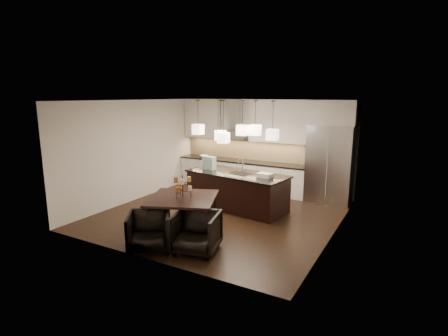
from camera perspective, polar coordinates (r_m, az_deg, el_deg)
The scene contains 37 objects.
floor at distance 8.80m, azimuth -0.64°, elevation -7.65°, with size 5.50×5.50×0.02m, color black.
ceiling at distance 8.30m, azimuth -0.69°, elevation 11.04°, with size 5.50×5.50×0.02m, color white.
wall_back at distance 10.89m, azimuth 6.59°, elevation 3.69°, with size 5.50×0.02×2.80m, color silver.
wall_front at distance 6.25m, azimuth -13.36°, elevation -2.60°, with size 5.50×0.02×2.80m, color silver.
wall_left at distance 10.08m, azimuth -14.42°, elevation 2.75°, with size 0.02×5.50×2.80m, color silver.
wall_right at distance 7.48m, azimuth 18.00°, elevation -0.50°, with size 0.02×5.50×2.80m, color silver.
refrigerator at distance 9.96m, azimuth 16.90°, elevation 0.61°, with size 1.20×0.72×2.15m, color #B7B7BA.
fridge_panel at distance 9.80m, azimuth 17.39°, elevation 8.67°, with size 1.26×0.72×0.65m, color silver.
lower_cabinets at distance 11.02m, azimuth 2.81°, elevation -1.22°, with size 4.21×0.62×0.88m, color silver.
countertop at distance 10.93m, azimuth 2.84°, elevation 1.13°, with size 4.21×0.66×0.04m, color black.
backsplash at distance 11.14m, azimuth 3.54°, elevation 3.07°, with size 4.21×0.02×0.63m, color #DAC289.
upper_cab_left at distance 11.61m, azimuth -3.39°, elevation 8.10°, with size 1.25×0.35×1.25m, color silver.
upper_cab_right at distance 10.43m, azimuth 9.11°, elevation 7.55°, with size 1.86×0.35×1.25m, color silver.
hood_canopy at distance 10.99m, azimuth 1.59°, elevation 5.52°, with size 0.90×0.52×0.24m, color #B7B7BA.
hood_chimney at distance 11.03m, azimuth 1.88°, elevation 8.67°, with size 0.30×0.28×0.96m, color #B7B7BA.
fruit_bowl at distance 11.53m, azimuth -3.29°, elevation 1.95°, with size 0.26×0.26×0.06m, color silver.
island_body at distance 9.15m, azimuth 2.11°, elevation -3.83°, with size 2.58×1.03×0.91m, color black.
island_top at distance 9.04m, azimuth 2.14°, elevation -0.93°, with size 2.67×1.12×0.04m, color black.
faucet at distance 9.02m, azimuth 3.06°, elevation 0.44°, with size 0.10×0.25×0.39m, color silver, non-canonical shape.
tote_bag at distance 9.45m, azimuth -2.43°, elevation 0.84°, with size 0.35×0.19×0.35m, color #2A6952.
food_container at distance 8.59m, azimuth 6.70°, elevation -1.18°, with size 0.35×0.25×0.10m, color silver.
dining_table at distance 7.55m, azimuth -6.67°, elevation -7.72°, with size 1.36×1.36×0.82m, color black, non-canonical shape.
candelabra at distance 7.36m, azimuth -6.79°, elevation -2.95°, with size 0.39×0.39×0.48m, color black, non-canonical shape.
candle_a at distance 7.33m, azimuth -5.62°, elevation -3.34°, with size 0.08×0.08×0.11m, color beige.
candle_b at distance 7.51m, azimuth -7.11°, elevation -3.02°, with size 0.08×0.08×0.11m, color orange.
candle_c at distance 7.26m, azimuth -7.61°, elevation -3.54°, with size 0.08×0.08×0.11m, color #965629.
candle_d at distance 7.39m, azimuth -5.73°, elevation -1.83°, with size 0.08×0.08×0.11m, color orange.
candle_e at distance 7.38m, azimuth -7.84°, elevation -1.90°, with size 0.08×0.08×0.11m, color #965629.
candle_f at distance 7.19m, azimuth -6.91°, elevation -2.25°, with size 0.08×0.08×0.11m, color beige.
armchair_left at distance 6.95m, azimuth -12.13°, elevation -10.02°, with size 0.78×0.81×0.73m, color black.
armchair_right at distance 6.72m, azimuth -4.57°, elevation -10.41°, with size 0.82×0.85×0.77m, color black.
pendant_a at distance 9.11m, azimuth -4.25°, elevation 6.32°, with size 0.24×0.24×0.26m, color white.
pendant_b at distance 9.25m, azimuth -0.55°, elevation 5.34°, with size 0.24×0.24×0.26m, color white.
pendant_c at distance 8.63m, azimuth 3.04°, elevation 6.19°, with size 0.24×0.24×0.26m, color white.
pendant_d at distance 8.78m, azimuth 5.12°, elevation 6.16°, with size 0.24×0.24×0.26m, color white.
pendant_e at distance 8.32m, azimuth 7.92°, elevation 5.41°, with size 0.24×0.24×0.26m, color white.
pendant_f at distance 8.69m, azimuth -0.08°, elevation 4.95°, with size 0.24×0.24×0.26m, color white.
Camera 1 is at (4.13, -7.20, 2.92)m, focal length 28.00 mm.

